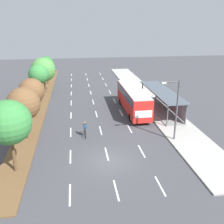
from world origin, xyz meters
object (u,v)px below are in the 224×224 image
object	(u,v)px
median_tree_second	(24,104)
streetlight	(175,106)
median_tree_nearest	(9,123)
bus	(133,98)
median_tree_third	(32,91)
median_tree_fourth	(39,75)
cyclist	(85,130)
median_tree_farthest	(46,64)
bus_shelter	(163,98)
median_tree_fifth	(43,70)

from	to	relation	value
median_tree_second	streetlight	xyz separation A→B (m)	(15.56, -2.72, -0.16)
median_tree_nearest	streetlight	bearing A→B (deg)	13.42
median_tree_nearest	bus	bearing A→B (deg)	45.13
median_tree_nearest	median_tree_third	xyz separation A→B (m)	(-0.23, 12.84, -0.85)
bus	median_tree_third	world-z (taller)	median_tree_third
median_tree_third	median_tree_fourth	xyz separation A→B (m)	(0.16, 6.42, 0.88)
cyclist	streetlight	distance (m)	10.11
cyclist	median_tree_third	size ratio (longest dim) A/B	0.35
median_tree_farthest	streetlight	world-z (taller)	streetlight
bus_shelter	streetlight	xyz separation A→B (m)	(-2.11, -9.29, 2.02)
cyclist	median_tree_fourth	xyz separation A→B (m)	(-6.27, 13.07, 3.79)
median_tree_second	median_tree_third	size ratio (longest dim) A/B	1.08
bus	cyclist	size ratio (longest dim) A/B	6.20
cyclist	median_tree_farthest	size ratio (longest dim) A/B	0.33
median_tree_nearest	median_tree_second	distance (m)	6.44
median_tree_fourth	median_tree_farthest	bearing A→B (deg)	90.49
median_tree_fourth	median_tree_farthest	distance (m)	12.85
cyclist	streetlight	size ratio (longest dim) A/B	0.28
median_tree_second	median_tree_fourth	bearing A→B (deg)	90.04
bus_shelter	median_tree_nearest	size ratio (longest dim) A/B	1.97
median_tree_fifth	streetlight	size ratio (longest dim) A/B	0.95
streetlight	bus_shelter	bearing A→B (deg)	77.19
median_tree_second	median_tree_farthest	bearing A→B (deg)	90.27
cyclist	streetlight	xyz separation A→B (m)	(9.29, -2.49, 3.10)
cyclist	median_tree_third	xyz separation A→B (m)	(-6.44, 6.65, 2.91)
bus_shelter	median_tree_fifth	world-z (taller)	median_tree_fifth
median_tree_fifth	median_tree_farthest	bearing A→B (deg)	90.98
cyclist	streetlight	bearing A→B (deg)	-15.00
median_tree_nearest	median_tree_second	world-z (taller)	median_tree_nearest
bus_shelter	streetlight	size ratio (longest dim) A/B	1.90
median_tree_nearest	median_tree_second	size ratio (longest dim) A/B	1.10
bus_shelter	median_tree_farthest	distance (m)	26.21
bus	streetlight	size ratio (longest dim) A/B	1.74
streetlight	bus	bearing A→B (deg)	102.61
median_tree_fifth	streetlight	bearing A→B (deg)	-54.70
median_tree_second	median_tree_fifth	xyz separation A→B (m)	(-0.01, 19.26, 0.10)
bus	median_tree_farthest	size ratio (longest dim) A/B	2.03
bus_shelter	median_tree_nearest	distance (m)	22.05
median_tree_farthest	median_tree_second	bearing A→B (deg)	-89.73
bus	cyclist	distance (m)	10.21
median_tree_nearest	streetlight	distance (m)	15.95
median_tree_fourth	median_tree_farthest	xyz separation A→B (m)	(-0.11, 12.84, -0.43)
bus	streetlight	xyz separation A→B (m)	(2.17, -9.70, 1.82)
median_tree_fourth	cyclist	bearing A→B (deg)	-64.36
median_tree_nearest	cyclist	bearing A→B (deg)	44.90
median_tree_second	median_tree_third	bearing A→B (deg)	91.52
bus_shelter	median_tree_fifth	xyz separation A→B (m)	(-17.68, 12.70, 2.28)
median_tree_third	median_tree_fourth	size ratio (longest dim) A/B	0.88
bus_shelter	median_tree_second	world-z (taller)	median_tree_second
bus	median_tree_fourth	bearing A→B (deg)	156.35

